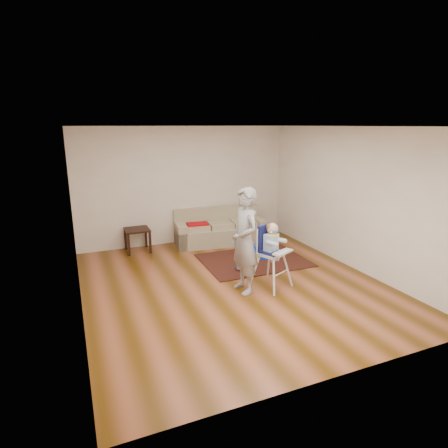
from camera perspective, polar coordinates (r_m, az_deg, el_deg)
name	(u,v)px	position (r m, az deg, el deg)	size (l,w,h in m)	color
ground	(233,284)	(6.70, 1.34, -9.12)	(5.50, 5.50, 0.00)	#512F08
room_envelope	(221,174)	(6.65, -0.42, 7.56)	(5.04, 5.52, 2.72)	silver
sofa	(220,226)	(8.81, -0.65, -0.37)	(2.18, 1.10, 0.81)	gray
side_table	(138,240)	(8.48, -13.03, -2.40)	(0.52, 0.52, 0.52)	black
area_rug	(254,260)	(7.80, 4.54, -5.52)	(2.10, 1.57, 0.02)	black
ride_on_toy	(263,248)	(7.86, 6.02, -3.60)	(0.41, 0.30, 0.45)	blue
toy_ball	(239,266)	(7.23, 2.35, -6.43)	(0.16, 0.16, 0.16)	blue
high_chair	(272,256)	(6.45, 7.25, -4.91)	(0.70, 0.70, 1.15)	silver
adult	(245,241)	(6.14, 3.17, -2.60)	(0.64, 0.42, 1.77)	gray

